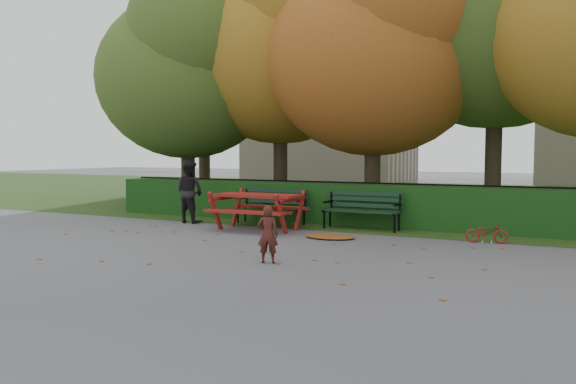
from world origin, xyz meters
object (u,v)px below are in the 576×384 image
at_px(tree_c, 383,38).
at_px(bench_left, 272,203).
at_px(tree_a, 191,64).
at_px(bench_right, 363,207).
at_px(adult, 189,192).
at_px(picnic_table, 258,202).
at_px(tree_b, 287,34).
at_px(child, 268,234).
at_px(bicycle, 487,232).
at_px(tree_f, 207,50).

bearing_deg(tree_c, bench_left, -133.36).
relative_size(tree_a, bench_right, 4.16).
xyz_separation_m(tree_a, adult, (1.91, -2.68, -3.73)).
xyz_separation_m(picnic_table, adult, (-2.24, 0.39, 0.14)).
bearing_deg(bench_left, tree_b, 110.58).
bearing_deg(picnic_table, child, -58.96).
xyz_separation_m(bench_left, picnic_table, (0.27, -1.19, 0.13)).
bearing_deg(child, picnic_table, -76.33).
xyz_separation_m(tree_c, child, (0.24, -6.78, -4.35)).
distance_m(tree_b, bench_left, 5.87).
bearing_deg(picnic_table, bench_right, 27.75).
height_order(tree_c, bench_left, tree_c).
height_order(tree_c, picnic_table, tree_c).
height_order(adult, bicycle, adult).
bearing_deg(bench_right, child, -90.29).
bearing_deg(tree_a, bench_left, -25.76).
relative_size(picnic_table, adult, 1.26).
relative_size(bench_right, bicycle, 2.24).
bearing_deg(tree_c, tree_f, 157.65).
bearing_deg(picnic_table, tree_f, 130.86).
xyz_separation_m(tree_b, tree_f, (-4.69, 2.49, 0.29)).
bearing_deg(tree_a, bicycle, -16.13).
distance_m(picnic_table, adult, 2.28).
xyz_separation_m(bench_left, bench_right, (2.40, 0.00, 0.00)).
distance_m(tree_a, tree_f, 4.31).
bearing_deg(adult, bench_left, -152.94).
bearing_deg(picnic_table, bicycle, 3.41).
bearing_deg(bench_right, bench_left, 180.00).
distance_m(tree_a, adult, 4.97).
distance_m(tree_b, bicycle, 9.09).
height_order(tree_a, tree_f, tree_f).
relative_size(tree_c, bench_left, 4.44).
relative_size(tree_c, child, 8.50).
bearing_deg(bench_left, bench_right, 0.00).
xyz_separation_m(child, bicycle, (2.89, 3.74, -0.26)).
xyz_separation_m(tree_a, bicycle, (9.16, -2.65, -4.31)).
distance_m(tree_a, bench_right, 7.69).
relative_size(tree_b, adult, 5.54).
relative_size(bench_left, bench_right, 1.00).
xyz_separation_m(child, adult, (-4.35, 3.71, 0.32)).
xyz_separation_m(adult, bicycle, (7.24, 0.03, -0.58)).
bearing_deg(adult, bench_right, -164.62).
relative_size(child, adult, 0.59).
height_order(tree_a, bicycle, tree_a).
bearing_deg(tree_c, bicycle, -44.05).
bearing_deg(bench_left, child, -62.24).
distance_m(tree_b, child, 9.69).
height_order(bench_left, child, child).
bearing_deg(child, tree_a, -64.29).
xyz_separation_m(tree_a, tree_b, (2.74, 1.17, 0.88)).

